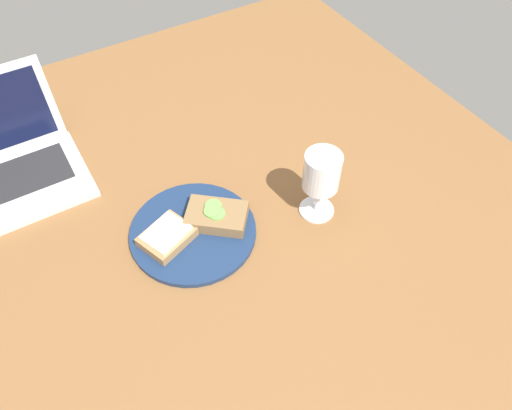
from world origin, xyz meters
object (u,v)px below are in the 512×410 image
at_px(sandwich_with_cheese, 167,236).
at_px(wine_glass, 322,175).
at_px(plate, 193,232).
at_px(sandwich_with_cucumber, 216,216).

bearing_deg(sandwich_with_cheese, wine_glass, -14.80).
distance_m(sandwich_with_cheese, wine_glass, 0.30).
xyz_separation_m(plate, sandwich_with_cheese, (-0.05, 0.00, 0.02)).
bearing_deg(wine_glass, sandwich_with_cucumber, 159.16).
bearing_deg(plate, sandwich_with_cucumber, -2.73).
height_order(plate, sandwich_with_cucumber, sandwich_with_cucumber).
bearing_deg(sandwich_with_cucumber, wine_glass, -20.84).
xyz_separation_m(sandwich_with_cucumber, sandwich_with_cheese, (-0.10, 0.01, -0.00)).
relative_size(plate, sandwich_with_cucumber, 1.78).
distance_m(sandwich_with_cucumber, sandwich_with_cheese, 0.10).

